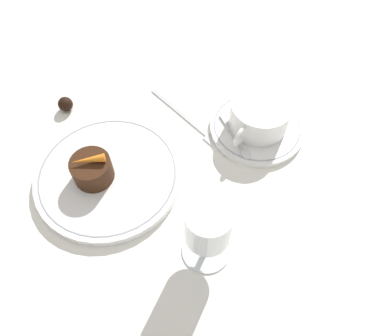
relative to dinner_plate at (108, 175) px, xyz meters
The scene contains 10 objects.
ground_plane 0.07m from the dinner_plate, 117.22° to the left, with size 3.00×3.00×0.00m, color white.
dinner_plate is the anchor object (origin of this frame).
saucer 0.26m from the dinner_plate, 149.58° to the left, with size 0.16×0.16×0.01m.
coffee_cup 0.27m from the dinner_plate, 149.87° to the left, with size 0.13×0.10×0.05m.
spoon 0.22m from the dinner_plate, 144.43° to the left, with size 0.06×0.09×0.00m.
wine_glass 0.21m from the dinner_plate, 89.10° to the left, with size 0.07×0.07×0.12m.
fork 0.18m from the dinner_plate, 163.79° to the left, with size 0.05×0.20×0.01m.
dessert_cake 0.03m from the dinner_plate, 36.88° to the right, with size 0.06×0.06×0.04m.
carrot_garnish 0.05m from the dinner_plate, 36.88° to the right, with size 0.04×0.04×0.01m.
chocolate_truffle 0.17m from the dinner_plate, 110.01° to the right, with size 0.03×0.03×0.03m.
Camera 1 is at (0.20, 0.24, 0.51)m, focal length 35.00 mm.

